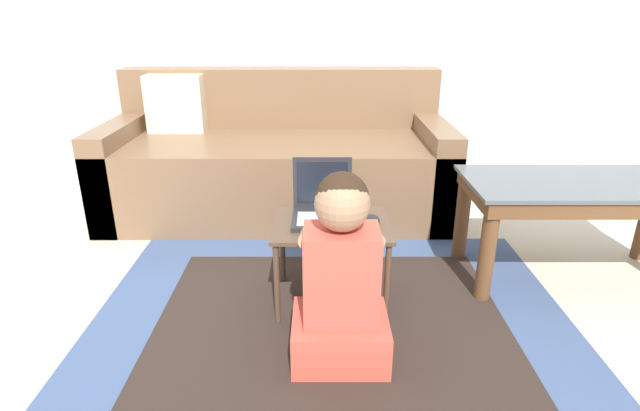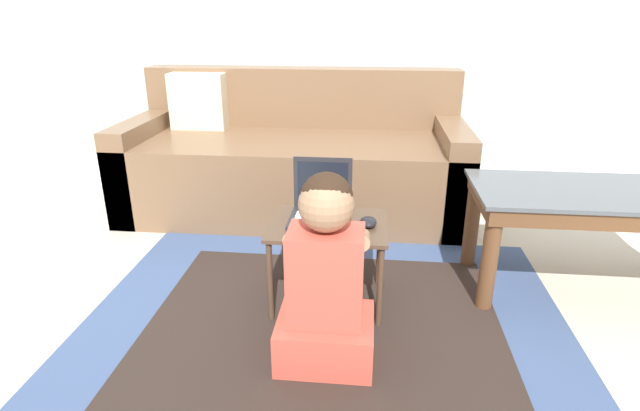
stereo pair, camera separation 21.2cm
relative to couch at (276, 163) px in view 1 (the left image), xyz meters
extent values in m
plane|color=beige|center=(0.24, -1.34, -0.31)|extent=(16.00, 16.00, 0.00)
cube|color=silver|center=(0.24, 0.49, 0.94)|extent=(9.00, 0.06, 2.50)
cube|color=#3D517A|center=(0.32, -1.34, -0.30)|extent=(2.01, 1.69, 0.01)
cube|color=#2D231E|center=(0.32, -1.34, -0.30)|extent=(1.45, 1.22, 0.00)
cube|color=brown|center=(0.01, -0.05, -0.07)|extent=(2.09, 0.92, 0.48)
cube|color=brown|center=(0.01, 0.31, 0.36)|extent=(2.09, 0.20, 0.38)
cube|color=brown|center=(-0.95, -0.05, -0.02)|extent=(0.16, 0.92, 0.58)
cube|color=brown|center=(0.97, -0.05, -0.02)|extent=(0.16, 0.92, 0.58)
cube|color=beige|center=(-0.65, 0.14, 0.35)|extent=(0.36, 0.14, 0.36)
cube|color=#4C5156|center=(1.47, -0.92, 0.18)|extent=(1.05, 0.51, 0.02)
cube|color=brown|center=(1.47, -0.92, 0.13)|extent=(1.01, 0.49, 0.07)
cylinder|color=brown|center=(1.00, -1.12, -0.07)|extent=(0.07, 0.07, 0.48)
cylinder|color=brown|center=(1.00, -0.72, -0.07)|extent=(0.07, 0.07, 0.48)
cube|color=#4C3828|center=(0.32, -1.14, 0.06)|extent=(0.49, 0.39, 0.02)
cylinder|color=#4C3828|center=(0.10, -1.31, -0.13)|extent=(0.02, 0.02, 0.36)
cylinder|color=#4C3828|center=(0.54, -1.31, -0.13)|extent=(0.02, 0.02, 0.36)
cylinder|color=#4C3828|center=(0.10, -0.97, -0.13)|extent=(0.02, 0.02, 0.36)
cylinder|color=#4C3828|center=(0.54, -0.97, -0.13)|extent=(0.02, 0.02, 0.36)
cube|color=#232328|center=(0.28, -1.12, 0.08)|extent=(0.26, 0.24, 0.02)
cube|color=silver|center=(0.28, -1.15, 0.09)|extent=(0.21, 0.14, 0.00)
cube|color=#232328|center=(0.28, -1.01, 0.21)|extent=(0.26, 0.01, 0.23)
cube|color=black|center=(0.28, -1.01, 0.21)|extent=(0.22, 0.00, 0.19)
ellipsoid|color=black|center=(0.49, -1.16, 0.09)|extent=(0.07, 0.09, 0.04)
cube|color=#CC4C3D|center=(0.35, -1.54, -0.22)|extent=(0.35, 0.29, 0.18)
cube|color=#CC4C3D|center=(0.35, -1.54, 0.04)|extent=(0.26, 0.19, 0.35)
sphere|color=#9E7556|center=(0.35, -1.54, 0.31)|extent=(0.19, 0.19, 0.19)
sphere|color=black|center=(0.35, -1.53, 0.33)|extent=(0.18, 0.18, 0.18)
cylinder|color=#9E7556|center=(0.22, -1.42, 0.14)|extent=(0.06, 0.25, 0.13)
cylinder|color=#9E7556|center=(0.47, -1.42, 0.14)|extent=(0.06, 0.25, 0.13)
camera|label=1|loc=(0.27, -3.07, 0.90)|focal=28.00mm
camera|label=2|loc=(0.48, -3.06, 0.90)|focal=28.00mm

